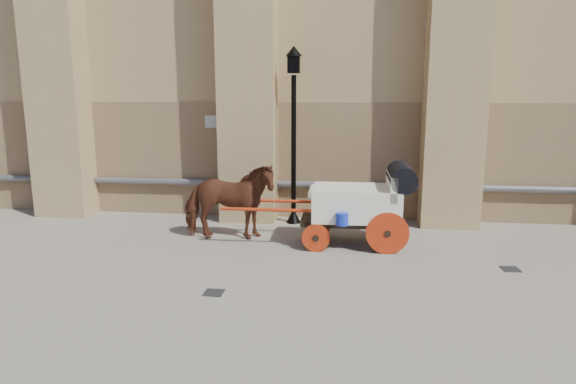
# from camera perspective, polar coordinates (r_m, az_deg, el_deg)

# --- Properties ---
(ground) EXTENTS (90.00, 90.00, 0.00)m
(ground) POSITION_cam_1_polar(r_m,az_deg,el_deg) (9.87, -2.48, -8.39)
(ground) COLOR gray
(ground) RESTS_ON ground
(horse) EXTENTS (2.15, 1.15, 1.74)m
(horse) POSITION_cam_1_polar(r_m,az_deg,el_deg) (11.50, -6.59, -1.08)
(horse) COLOR brown
(horse) RESTS_ON ground
(carriage) EXTENTS (4.09, 1.45, 1.79)m
(carriage) POSITION_cam_1_polar(r_m,az_deg,el_deg) (11.13, 8.30, -1.04)
(carriage) COLOR black
(carriage) RESTS_ON ground
(street_lamp) EXTENTS (0.41, 0.41, 4.35)m
(street_lamp) POSITION_cam_1_polar(r_m,az_deg,el_deg) (12.68, 0.63, 6.81)
(street_lamp) COLOR black
(street_lamp) RESTS_ON ground
(drain_grate_near) EXTENTS (0.33, 0.33, 0.01)m
(drain_grate_near) POSITION_cam_1_polar(r_m,az_deg,el_deg) (8.79, -8.25, -11.01)
(drain_grate_near) COLOR black
(drain_grate_near) RESTS_ON ground
(drain_grate_far) EXTENTS (0.34, 0.34, 0.01)m
(drain_grate_far) POSITION_cam_1_polar(r_m,az_deg,el_deg) (10.62, 23.48, -7.86)
(drain_grate_far) COLOR black
(drain_grate_far) RESTS_ON ground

